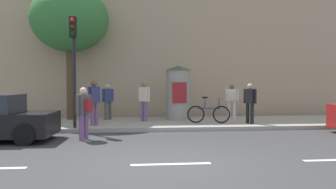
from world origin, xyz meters
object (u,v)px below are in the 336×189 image
Objects in this scene: pedestrian_in_light_jacket at (84,108)px; pedestrian_in_red_top at (250,100)px; poster_column at (178,92)px; pedestrian_near_pole at (232,98)px; traffic_light at (74,53)px; street_tree at (70,20)px; pedestrian_with_bag at (108,99)px; bicycle_leaning at (209,114)px; pedestrian_in_dark_shirt at (94,99)px; pedestrian_with_backpack at (144,98)px.

pedestrian_in_red_top reaches higher than pedestrian_in_light_jacket.
poster_column is 2.60m from pedestrian_near_pole.
traffic_light is 3.62m from street_tree.
street_tree reaches higher than pedestrian_in_red_top.
pedestrian_in_red_top is (6.27, 2.48, 0.11)m from pedestrian_in_light_jacket.
street_tree is 3.61× the size of pedestrian_in_light_jacket.
pedestrian_in_red_top is at bearing -19.21° from pedestrian_with_bag.
bicycle_leaning is at bearing 168.60° from pedestrian_in_red_top.
poster_column is 3.27m from pedestrian_in_red_top.
street_tree reaches higher than traffic_light.
pedestrian_in_dark_shirt reaches higher than pedestrian_near_pole.
bicycle_leaning is (4.23, -1.71, -0.56)m from pedestrian_with_bag.
pedestrian_near_pole is at bearing 18.81° from pedestrian_in_dark_shirt.
pedestrian_in_light_jacket is 7.63m from pedestrian_near_pole.
pedestrian_near_pole is 0.90× the size of bicycle_leaning.
pedestrian_with_backpack is at bearing 61.65° from pedestrian_in_light_jacket.
street_tree reaches higher than pedestrian_with_bag.
traffic_light is 2.51× the size of pedestrian_with_bag.
pedestrian_near_pole reaches higher than pedestrian_in_light_jacket.
street_tree reaches higher than pedestrian_near_pole.
pedestrian_in_dark_shirt is at bearing -179.94° from pedestrian_in_red_top.
pedestrian_with_backpack is 0.97× the size of bicycle_leaning.
street_tree is 4.95m from pedestrian_with_backpack.
poster_column reaches higher than pedestrian_in_dark_shirt.
pedestrian_with_backpack is 2.36m from pedestrian_in_dark_shirt.
pedestrian_near_pole is at bearing 94.11° from pedestrian_in_red_top.
poster_column is (4.17, 2.47, -1.50)m from traffic_light.
street_tree is at bearing 160.79° from pedestrian_with_backpack.
pedestrian_in_light_jacket is at bearing -71.18° from traffic_light.
pedestrian_in_dark_shirt is 4.68m from bicycle_leaning.
pedestrian_with_bag is at bearing 157.94° from bicycle_leaning.
pedestrian_with_backpack is 0.97× the size of pedestrian_in_dark_shirt.
poster_column is at bearing 30.67° from traffic_light.
pedestrian_in_dark_shirt is at bearing -161.19° from pedestrian_near_pole.
traffic_light is 5.84m from bicycle_leaning.
pedestrian_in_red_top is (2.72, -1.80, -0.27)m from poster_column.
poster_column is 1.39× the size of bicycle_leaning.
pedestrian_in_light_jacket is at bearing -148.82° from bicycle_leaning.
pedestrian_with_bag reaches higher than bicycle_leaning.
pedestrian_in_red_top is at bearing -16.36° from pedestrian_with_backpack.
pedestrian_in_dark_shirt is (-3.54, -1.80, -0.19)m from poster_column.
pedestrian_near_pole is (-0.15, 2.07, -0.03)m from pedestrian_in_red_top.
street_tree is at bearing 177.46° from pedestrian_near_pole.
pedestrian_with_backpack reaches higher than pedestrian_in_red_top.
bicycle_leaning is at bearing 10.85° from traffic_light.
pedestrian_in_red_top is 6.26m from pedestrian_in_dark_shirt.
pedestrian_in_light_jacket is 1.06× the size of pedestrian_near_pole.
pedestrian_near_pole is at bearing 36.61° from pedestrian_in_light_jacket.
street_tree is at bearing 162.38° from pedestrian_in_red_top.
traffic_light is 3.41m from pedestrian_with_bag.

